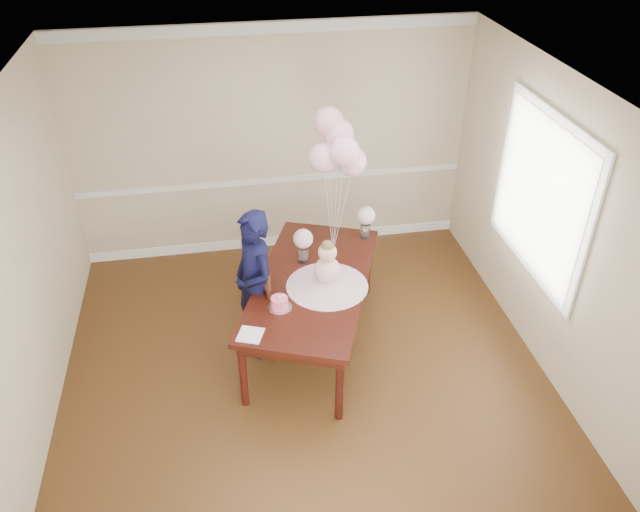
{
  "coord_description": "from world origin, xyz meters",
  "views": [
    {
      "loc": [
        -0.61,
        -4.06,
        4.24
      ],
      "look_at": [
        0.21,
        0.61,
        1.05
      ],
      "focal_mm": 35.0,
      "sensor_mm": 36.0,
      "label": 1
    }
  ],
  "objects_px": {
    "dining_table_top": "(312,283)",
    "dining_chair_seat": "(286,309)",
    "birthday_cake": "(279,303)",
    "woman": "(255,285)"
  },
  "relations": [
    {
      "from": "dining_chair_seat",
      "to": "woman",
      "type": "bearing_deg",
      "value": 168.65
    },
    {
      "from": "birthday_cake",
      "to": "woman",
      "type": "height_order",
      "value": "woman"
    },
    {
      "from": "birthday_cake",
      "to": "woman",
      "type": "relative_size",
      "value": 0.1
    },
    {
      "from": "dining_table_top",
      "to": "birthday_cake",
      "type": "height_order",
      "value": "birthday_cake"
    },
    {
      "from": "dining_table_top",
      "to": "dining_chair_seat",
      "type": "relative_size",
      "value": 4.62
    },
    {
      "from": "woman",
      "to": "dining_chair_seat",
      "type": "bearing_deg",
      "value": 66.44
    },
    {
      "from": "dining_table_top",
      "to": "woman",
      "type": "height_order",
      "value": "woman"
    },
    {
      "from": "dining_table_top",
      "to": "dining_chair_seat",
      "type": "bearing_deg",
      "value": -160.1
    },
    {
      "from": "birthday_cake",
      "to": "dining_chair_seat",
      "type": "bearing_deg",
      "value": 75.88
    },
    {
      "from": "woman",
      "to": "dining_table_top",
      "type": "bearing_deg",
      "value": 66.68
    }
  ]
}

